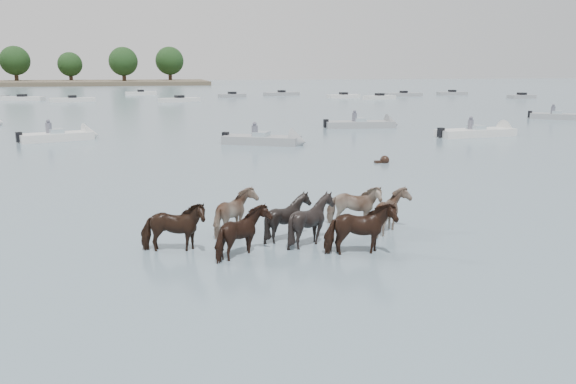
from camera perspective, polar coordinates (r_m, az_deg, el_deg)
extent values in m
plane|color=slate|center=(13.10, 8.95, -7.43)|extent=(400.00, 400.00, 0.00)
imported|color=black|center=(14.09, -11.43, -3.69)|extent=(1.73, 1.00, 1.38)
imported|color=gray|center=(15.42, -5.15, -2.22)|extent=(1.42, 1.55, 1.31)
imported|color=black|center=(14.81, 0.01, -2.72)|extent=(1.47, 1.38, 1.34)
imported|color=#7C6354|center=(16.20, 6.61, -1.53)|extent=(1.71, 1.22, 1.32)
imported|color=black|center=(13.49, -4.36, -4.34)|extent=(1.55, 1.65, 1.31)
imported|color=black|center=(14.40, 2.39, -3.01)|extent=(1.48, 1.37, 1.42)
imported|color=black|center=(13.71, 7.20, -3.90)|extent=(1.73, 0.88, 1.42)
imported|color=gray|center=(15.65, 10.52, -2.17)|extent=(1.46, 1.58, 1.31)
sphere|color=black|center=(27.32, 9.66, 3.16)|extent=(0.44, 0.44, 0.44)
cube|color=black|center=(27.24, 9.16, 2.94)|extent=(0.50, 0.22, 0.18)
cube|color=silver|center=(38.02, -22.18, 5.10)|extent=(4.50, 2.92, 0.55)
cone|color=silver|center=(38.46, -19.10, 5.41)|extent=(1.39, 1.81, 1.60)
cube|color=#99ADB7|center=(37.98, -22.22, 5.62)|extent=(1.13, 1.32, 0.35)
cube|color=black|center=(37.67, -25.33, 5.00)|extent=(0.45, 0.45, 0.60)
cylinder|color=#595966|center=(38.02, -22.84, 5.88)|extent=(0.36, 0.36, 0.70)
sphere|color=#595966|center=(37.98, -22.90, 6.55)|extent=(0.24, 0.24, 0.24)
cube|color=gray|center=(33.62, -2.67, 5.16)|extent=(4.71, 3.48, 0.55)
cone|color=gray|center=(33.05, 1.06, 5.05)|extent=(1.54, 1.83, 1.60)
cube|color=#99ADB7|center=(33.57, -2.67, 5.75)|extent=(1.23, 1.36, 0.35)
cube|color=black|center=(34.30, -6.27, 5.50)|extent=(0.47, 0.47, 0.60)
cylinder|color=#595966|center=(33.48, -3.35, 6.07)|extent=(0.36, 0.36, 0.70)
sphere|color=#595966|center=(33.43, -3.36, 6.84)|extent=(0.24, 0.24, 0.24)
cube|color=gray|center=(43.32, 7.16, 6.69)|extent=(5.26, 2.08, 0.55)
cone|color=gray|center=(44.05, 10.40, 6.68)|extent=(1.05, 1.68, 1.60)
cube|color=#99ADB7|center=(43.29, 7.17, 7.15)|extent=(0.90, 1.19, 0.35)
cube|color=black|center=(42.72, 3.81, 6.88)|extent=(0.38, 0.38, 0.60)
cylinder|color=#595966|center=(43.13, 6.68, 7.41)|extent=(0.36, 0.36, 0.70)
sphere|color=#595966|center=(43.10, 6.69, 8.01)|extent=(0.24, 0.24, 0.24)
cube|color=silver|center=(39.43, 18.27, 5.62)|extent=(5.50, 2.18, 0.55)
cone|color=silver|center=(41.12, 21.23, 5.65)|extent=(1.07, 1.69, 1.60)
cube|color=#99ADB7|center=(39.39, 18.30, 6.12)|extent=(0.92, 1.20, 0.35)
cube|color=black|center=(37.83, 15.06, 5.78)|extent=(0.39, 0.39, 0.60)
cylinder|color=#595966|center=(39.17, 17.82, 6.42)|extent=(0.36, 0.36, 0.70)
sphere|color=#595966|center=(39.13, 17.86, 7.07)|extent=(0.24, 0.24, 0.24)
cube|color=gray|center=(55.44, 25.28, 6.83)|extent=(4.42, 3.84, 0.55)
cube|color=#99ADB7|center=(55.42, 25.32, 7.19)|extent=(1.31, 1.38, 0.35)
cube|color=black|center=(55.39, 23.06, 7.18)|extent=(0.49, 0.49, 0.60)
cylinder|color=#595966|center=(55.15, 25.01, 7.41)|extent=(0.36, 0.36, 0.70)
sphere|color=#595966|center=(55.13, 25.05, 7.88)|extent=(0.24, 0.24, 0.24)
cube|color=silver|center=(87.04, -25.06, 8.45)|extent=(6.05, 3.21, 0.60)
cube|color=black|center=(87.02, -25.08, 8.70)|extent=(1.26, 1.26, 0.50)
cube|color=silver|center=(81.11, -20.78, 8.61)|extent=(5.84, 2.78, 0.60)
cube|color=black|center=(81.09, -20.80, 8.87)|extent=(1.21, 1.21, 0.50)
cube|color=silver|center=(98.08, -14.53, 9.52)|extent=(5.03, 2.01, 0.60)
cube|color=black|center=(98.06, -14.54, 9.74)|extent=(1.10, 1.10, 0.50)
cube|color=silver|center=(77.11, -10.81, 9.03)|extent=(5.56, 3.56, 0.60)
cube|color=black|center=(77.09, -10.82, 9.31)|extent=(1.32, 1.32, 0.50)
cube|color=gray|center=(87.52, -5.61, 9.55)|extent=(4.35, 2.76, 0.60)
cube|color=black|center=(87.51, -5.62, 9.80)|extent=(1.27, 1.27, 0.50)
cube|color=gray|center=(93.06, -0.64, 9.77)|extent=(6.06, 2.89, 0.60)
cube|color=black|center=(93.05, -0.64, 10.01)|extent=(1.21, 1.21, 0.50)
cube|color=silver|center=(85.58, 5.58, 9.49)|extent=(5.05, 2.28, 0.60)
cube|color=black|center=(85.56, 5.58, 9.75)|extent=(1.15, 1.15, 0.50)
cube|color=silver|center=(83.08, 9.15, 9.31)|extent=(5.35, 3.34, 0.60)
cube|color=black|center=(83.06, 9.16, 9.57)|extent=(1.30, 1.30, 0.50)
cube|color=gray|center=(92.38, 11.50, 9.51)|extent=(5.85, 1.71, 0.60)
cube|color=black|center=(92.36, 11.51, 9.75)|extent=(1.04, 1.04, 0.50)
cube|color=gray|center=(98.21, 16.11, 9.43)|extent=(4.91, 1.71, 0.60)
cube|color=black|center=(98.19, 16.12, 9.66)|extent=(1.04, 1.04, 0.50)
cube|color=gray|center=(90.84, 22.34, 8.80)|extent=(4.28, 1.97, 0.60)
cube|color=black|center=(90.82, 22.36, 9.04)|extent=(1.11, 1.11, 0.50)
cylinder|color=#382619|center=(170.76, -25.53, 10.27)|extent=(1.00, 1.00, 3.45)
sphere|color=black|center=(170.75, -25.68, 11.78)|extent=(7.66, 7.66, 7.66)
cylinder|color=#382619|center=(170.25, -20.90, 10.57)|extent=(1.00, 1.00, 2.94)
sphere|color=black|center=(170.23, -21.00, 11.86)|extent=(6.53, 6.53, 6.53)
cylinder|color=#382619|center=(157.68, -16.08, 10.88)|extent=(1.00, 1.00, 3.32)
sphere|color=black|center=(157.67, -16.18, 12.45)|extent=(7.38, 7.38, 7.38)
cylinder|color=#382619|center=(165.98, -11.71, 11.18)|extent=(1.00, 1.00, 3.47)
sphere|color=black|center=(165.97, -11.78, 12.74)|extent=(7.72, 7.72, 7.72)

